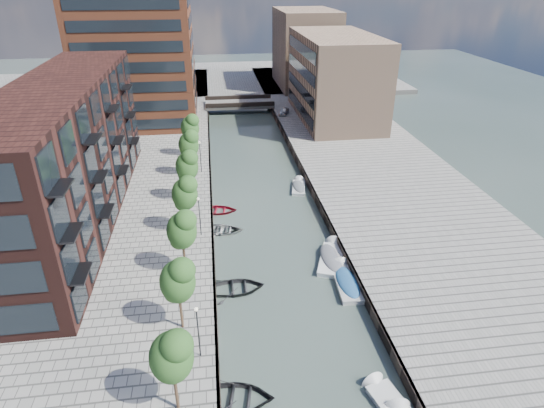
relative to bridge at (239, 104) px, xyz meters
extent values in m
plane|color=#38473F|center=(0.00, -32.00, -1.39)|extent=(300.00, 300.00, 0.00)
cube|color=gray|center=(16.00, -32.00, -0.89)|extent=(20.00, 140.00, 1.00)
cube|color=#332823|center=(-6.10, -32.00, -0.89)|extent=(0.25, 140.00, 1.00)
cube|color=#332823|center=(6.10, -32.00, -0.89)|extent=(0.25, 140.00, 1.00)
cube|color=gray|center=(0.00, 28.00, -0.89)|extent=(80.00, 40.00, 1.00)
cube|color=black|center=(-20.00, -42.00, 6.61)|extent=(8.00, 38.00, 14.00)
cube|color=brown|center=(-17.00, -7.00, 14.61)|extent=(18.00, 18.00, 30.00)
cube|color=#A47F64|center=(16.00, -10.00, 6.61)|extent=(12.00, 25.00, 14.00)
cube|color=#A47F64|center=(16.00, 16.00, 7.61)|extent=(12.00, 20.00, 16.00)
cube|color=gray|center=(0.00, 0.00, -0.09)|extent=(13.00, 6.00, 0.60)
cube|color=#332823|center=(0.00, -2.80, 0.51)|extent=(13.00, 0.40, 0.80)
cube|color=#332823|center=(0.00, 2.80, 0.51)|extent=(13.00, 0.40, 0.80)
cylinder|color=#382619|center=(-8.50, -68.00, 1.21)|extent=(0.20, 0.20, 3.20)
ellipsoid|color=#214B1C|center=(-8.50, -68.00, 3.93)|extent=(2.50, 2.50, 3.25)
cylinder|color=#382619|center=(-8.50, -61.00, 1.21)|extent=(0.20, 0.20, 3.20)
ellipsoid|color=#214B1C|center=(-8.50, -61.00, 3.93)|extent=(2.50, 2.50, 3.25)
cylinder|color=#382619|center=(-8.50, -54.00, 1.21)|extent=(0.20, 0.20, 3.20)
ellipsoid|color=#214B1C|center=(-8.50, -54.00, 3.93)|extent=(2.50, 2.50, 3.25)
cylinder|color=#382619|center=(-8.50, -47.00, 1.21)|extent=(0.20, 0.20, 3.20)
ellipsoid|color=#214B1C|center=(-8.50, -47.00, 3.93)|extent=(2.50, 2.50, 3.25)
cylinder|color=#382619|center=(-8.50, -40.00, 1.21)|extent=(0.20, 0.20, 3.20)
ellipsoid|color=#214B1C|center=(-8.50, -40.00, 3.93)|extent=(2.50, 2.50, 3.25)
cylinder|color=#382619|center=(-8.50, -33.00, 1.21)|extent=(0.20, 0.20, 3.20)
ellipsoid|color=#214B1C|center=(-8.50, -33.00, 3.93)|extent=(2.50, 2.50, 3.25)
cylinder|color=#382619|center=(-8.50, -26.00, 1.21)|extent=(0.20, 0.20, 3.20)
ellipsoid|color=#214B1C|center=(-8.50, -26.00, 3.93)|extent=(2.50, 2.50, 3.25)
cylinder|color=black|center=(-7.20, -64.00, 1.61)|extent=(0.10, 0.10, 4.00)
sphere|color=#FFF2CC|center=(-7.20, -64.00, 3.61)|extent=(0.24, 0.24, 0.24)
cylinder|color=black|center=(-7.20, -48.00, 1.61)|extent=(0.10, 0.10, 4.00)
sphere|color=#FFF2CC|center=(-7.20, -48.00, 3.61)|extent=(0.24, 0.24, 0.24)
cylinder|color=black|center=(-7.20, -32.00, 1.61)|extent=(0.10, 0.10, 4.00)
sphere|color=#FFF2CC|center=(-7.20, -32.00, 3.61)|extent=(0.24, 0.24, 0.24)
imported|color=black|center=(-5.00, -67.19, -1.39)|extent=(5.49, 4.37, 1.02)
imported|color=black|center=(-4.29, -56.00, -1.39)|extent=(5.04, 3.67, 1.02)
imported|color=maroon|center=(-5.40, -41.52, -1.39)|extent=(4.63, 3.57, 0.89)
imported|color=silver|center=(-4.96, -46.06, -1.39)|extent=(4.51, 3.46, 0.87)
imported|color=black|center=(-5.40, -45.86, -1.39)|extent=(4.55, 3.54, 0.86)
cube|color=white|center=(4.78, -52.97, -1.33)|extent=(3.59, 5.53, 0.73)
cube|color=white|center=(4.78, -52.97, -0.94)|extent=(3.72, 5.66, 0.11)
cone|color=white|center=(5.67, -50.54, -1.28)|extent=(2.15, 1.62, 1.92)
ellipsoid|color=slate|center=(4.78, -52.97, -0.88)|extent=(3.33, 5.06, 0.63)
cone|color=silver|center=(4.13, -67.39, -1.29)|extent=(1.83, 1.28, 1.66)
cube|color=#B5B6B4|center=(5.25, -56.73, -1.34)|extent=(2.12, 5.12, 0.71)
cube|color=#B5B6B4|center=(5.25, -56.73, -0.95)|extent=(2.22, 5.24, 0.11)
cone|color=#B5B6B4|center=(5.38, -54.22, -1.28)|extent=(1.91, 1.08, 1.86)
ellipsoid|color=#1D5088|center=(5.25, -56.73, -0.90)|extent=(1.99, 4.68, 0.61)
cube|color=silver|center=(4.76, -36.87, -1.35)|extent=(2.29, 4.24, 0.57)
cube|color=silver|center=(4.76, -36.87, -1.04)|extent=(2.37, 4.34, 0.09)
cone|color=silver|center=(5.17, -34.91, -1.30)|extent=(1.62, 1.08, 1.49)
ellipsoid|color=#585D5F|center=(4.76, -36.87, -1.00)|extent=(2.13, 3.88, 0.49)
imported|color=silver|center=(7.64, -7.09, 0.20)|extent=(2.64, 3.73, 1.18)
camera|label=1|loc=(-5.45, -87.19, 22.89)|focal=30.00mm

